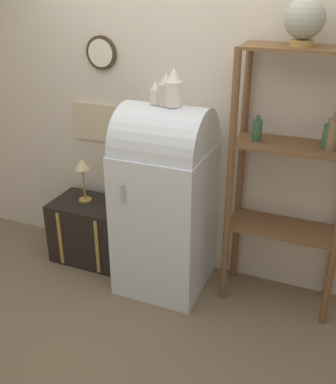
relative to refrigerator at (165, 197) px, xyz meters
The scene contains 10 objects.
ground_plane 0.80m from the refrigerator, 89.99° to the right, with size 12.00×12.00×0.00m, color #7A664C.
wall_back 0.68m from the refrigerator, 90.65° to the left, with size 7.00×0.09×2.70m.
refrigerator is the anchor object (origin of this frame).
suitcase_trunk 0.89m from the refrigerator, behind, with size 0.66×0.45×0.54m.
shelf_unit 0.95m from the refrigerator, ahead, with size 0.80×0.37×1.89m.
globe 1.54m from the refrigerator, ahead, with size 0.25×0.25×0.29m.
vase_left 0.78m from the refrigerator, behind, with size 0.08×0.08×0.16m.
vase_center 0.81m from the refrigerator, 41.36° to the right, with size 0.10×0.10×0.23m.
vase_right 0.83m from the refrigerator, 11.12° to the right, with size 0.12×0.12×0.26m.
desk_lamp 0.80m from the refrigerator, behind, with size 0.13×0.13×0.38m.
Camera 1 is at (1.20, -2.61, 2.25)m, focal length 42.00 mm.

